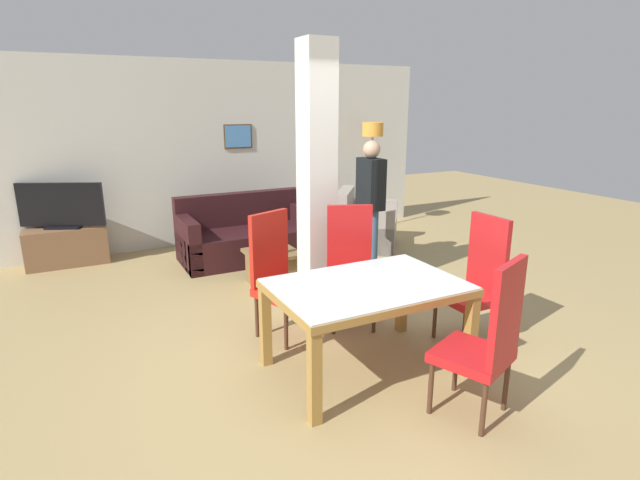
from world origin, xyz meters
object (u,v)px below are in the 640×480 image
at_px(dining_chair_far_right, 351,264).
at_px(sofa, 247,237).
at_px(standing_person, 370,197).
at_px(bottle, 278,244).
at_px(tv_stand, 67,246).
at_px(floor_lamp, 373,140).
at_px(armchair, 364,227).
at_px(dining_chair_far_left, 278,273).
at_px(dining_chair_near_right, 487,338).
at_px(tv_screen, 61,206).
at_px(coffee_table, 273,267).
at_px(dining_table, 367,301).
at_px(dining_chair_head_right, 477,278).

bearing_deg(dining_chair_far_right, sofa, -62.12).
distance_m(dining_chair_far_right, standing_person, 1.66).
relative_size(bottle, tv_stand, 0.29).
xyz_separation_m(dining_chair_far_right, floor_lamp, (2.18, 3.01, 0.91)).
relative_size(armchair, standing_person, 0.75).
distance_m(dining_chair_far_left, dining_chair_near_right, 1.98).
bearing_deg(tv_screen, dining_chair_far_right, 151.33).
xyz_separation_m(tv_stand, standing_person, (3.48, -1.99, 0.70)).
xyz_separation_m(armchair, coffee_table, (-1.82, -0.88, -0.08)).
height_order(tv_stand, standing_person, standing_person).
distance_m(dining_table, bottle, 2.05).
bearing_deg(dining_chair_head_right, dining_chair_far_right, 42.17).
bearing_deg(tv_screen, standing_person, 174.45).
bearing_deg(armchair, sofa, -60.86).
bearing_deg(dining_chair_far_left, dining_table, 90.00).
height_order(dining_chair_far_left, sofa, dining_chair_far_left).
xyz_separation_m(dining_chair_head_right, tv_stand, (-3.24, 4.11, -0.34)).
height_order(dining_table, dining_chair_head_right, dining_chair_head_right).
relative_size(dining_chair_head_right, sofa, 0.63).
distance_m(sofa, standing_person, 1.84).
bearing_deg(coffee_table, tv_screen, 137.94).
bearing_deg(dining_chair_near_right, standing_person, 49.39).
xyz_separation_m(dining_chair_head_right, floor_lamp, (1.39, 3.89, 0.91)).
bearing_deg(armchair, standing_person, 9.34).
xyz_separation_m(dining_chair_near_right, armchair, (1.52, 3.96, -0.30)).
height_order(dining_table, dining_chair_far_left, dining_chair_far_left).
xyz_separation_m(armchair, standing_person, (-0.50, -0.93, 0.66)).
distance_m(tv_screen, standing_person, 4.01).
height_order(sofa, bottle, sofa).
distance_m(bottle, tv_screen, 3.02).
xyz_separation_m(dining_table, tv_screen, (-2.08, 4.11, 0.21)).
bearing_deg(floor_lamp, bottle, -143.11).
bearing_deg(dining_chair_far_left, dining_chair_far_right, 153.70).
distance_m(dining_chair_far_right, bottle, 1.21).
bearing_deg(sofa, dining_chair_far_right, 95.00).
bearing_deg(dining_table, tv_screen, 116.87).
relative_size(dining_chair_head_right, tv_stand, 1.15).
distance_m(coffee_table, bottle, 0.34).
xyz_separation_m(dining_chair_far_right, bottle, (-0.27, 1.17, -0.07)).
bearing_deg(dining_chair_far_left, dining_chair_head_right, 127.10).
bearing_deg(dining_table, standing_person, 56.79).
bearing_deg(bottle, sofa, 87.38).
relative_size(dining_chair_head_right, dining_chair_far_left, 1.00).
distance_m(dining_chair_far_right, floor_lamp, 3.83).
height_order(dining_chair_far_left, standing_person, standing_person).
bearing_deg(standing_person, floor_lamp, -31.36).
bearing_deg(coffee_table, floor_lamp, 34.71).
xyz_separation_m(dining_table, floor_lamp, (2.55, 3.89, 0.92)).
relative_size(dining_table, tv_screen, 1.45).
height_order(sofa, armchair, sofa).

